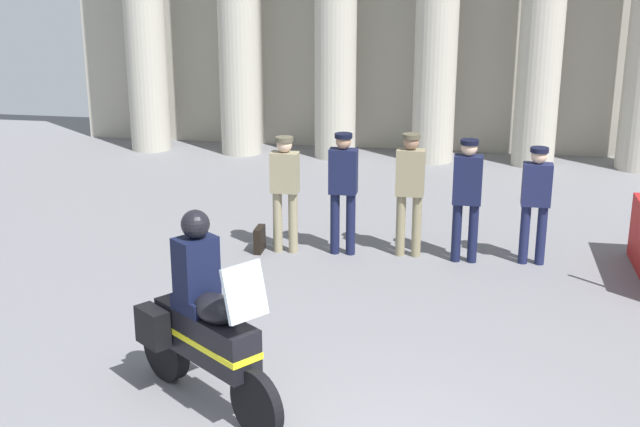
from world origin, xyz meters
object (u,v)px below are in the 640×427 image
Objects in this scene: officer_in_row_2 at (410,185)px; briefcase_on_ground at (260,239)px; officer_in_row_3 at (467,191)px; officer_in_row_1 at (343,184)px; motorcycle_with_rider at (202,326)px; officer_in_row_0 at (285,185)px; officer_in_row_4 at (536,196)px.

officer_in_row_2 reaches higher than briefcase_on_ground.
briefcase_on_ground is at bearing 2.30° from officer_in_row_3.
officer_in_row_1 is 0.99× the size of officer_in_row_2.
officer_in_row_1 is at bearing 5.66° from briefcase_on_ground.
officer_in_row_3 is at bearing 98.95° from motorcycle_with_rider.
officer_in_row_3 is at bearing 173.12° from officer_in_row_2.
officer_in_row_1 reaches higher than officer_in_row_0.
officer_in_row_0 is 0.88m from briefcase_on_ground.
officer_in_row_1 is at bearing -0.31° from officer_in_row_3.
officer_in_row_2 is 4.79× the size of briefcase_on_ground.
motorcycle_with_rider is at bearing 70.28° from officer_in_row_2.
officer_in_row_1 is 0.90× the size of motorcycle_with_rider.
officer_in_row_4 is 3.82m from briefcase_on_ground.
officer_in_row_3 reaches higher than briefcase_on_ground.
officer_in_row_2 is at bearing 5.32° from briefcase_on_ground.
motorcycle_with_rider reaches higher than officer_in_row_1.
motorcycle_with_rider is at bearing 61.34° from officer_in_row_3.
officer_in_row_4 is 4.47× the size of briefcase_on_ground.
briefcase_on_ground is (-2.83, -0.09, -0.82)m from officer_in_row_3.
briefcase_on_ground is at bearing 8.63° from officer_in_row_0.
officer_in_row_2 is at bearing -0.36° from officer_in_row_4.
officer_in_row_1 is at bearing 1.62° from officer_in_row_4.
motorcycle_with_rider is (-2.35, -4.24, -0.20)m from officer_in_row_3.
officer_in_row_2 is (1.71, 0.14, 0.04)m from officer_in_row_0.
motorcycle_with_rider reaches higher than briefcase_on_ground.
officer_in_row_4 is (1.67, -0.02, -0.07)m from officer_in_row_2.
briefcase_on_ground is (-2.07, -0.19, -0.84)m from officer_in_row_2.
briefcase_on_ground is at bearing 5.70° from officer_in_row_2.
motorcycle_with_rider is (-1.59, -4.33, -0.22)m from officer_in_row_2.
motorcycle_with_rider is 5.28× the size of briefcase_on_ground.
officer_in_row_4 is at bearing 179.64° from officer_in_row_2.
officer_in_row_4 is (3.37, 0.12, -0.03)m from officer_in_row_0.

